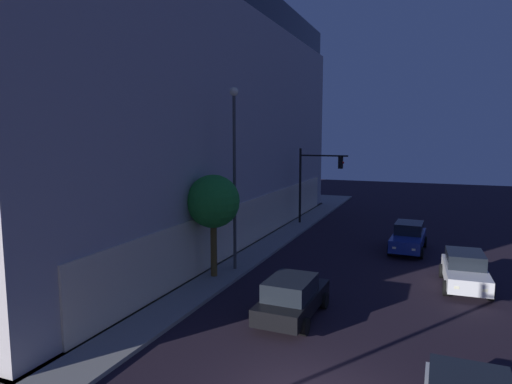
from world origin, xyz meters
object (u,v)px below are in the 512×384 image
(street_lamp_sidewalk, at_px, (234,159))
(sidewalk_tree, at_px, (213,202))
(car_black, at_px, (292,297))
(car_white, at_px, (465,270))
(car_blue, at_px, (408,237))
(modern_building, at_px, (110,116))
(traffic_light_far_corner, at_px, (315,175))

(street_lamp_sidewalk, xyz_separation_m, sidewalk_tree, (-1.46, 0.45, -2.00))
(car_black, distance_m, car_white, 8.88)
(car_black, height_order, car_blue, car_blue)
(modern_building, distance_m, sidewalk_tree, 14.81)
(sidewalk_tree, bearing_deg, traffic_light_far_corner, -4.84)
(street_lamp_sidewalk, relative_size, car_black, 2.08)
(street_lamp_sidewalk, distance_m, car_blue, 12.15)
(traffic_light_far_corner, relative_size, car_black, 1.33)
(traffic_light_far_corner, height_order, car_white, traffic_light_far_corner)
(traffic_light_far_corner, relative_size, sidewalk_tree, 1.18)
(street_lamp_sidewalk, height_order, car_black, street_lamp_sidewalk)
(traffic_light_far_corner, height_order, sidewalk_tree, traffic_light_far_corner)
(traffic_light_far_corner, bearing_deg, street_lamp_sidewalk, 176.59)
(sidewalk_tree, xyz_separation_m, car_black, (-3.12, -4.94, -2.96))
(car_white, bearing_deg, car_blue, 24.85)
(car_blue, bearing_deg, traffic_light_far_corner, 52.92)
(sidewalk_tree, relative_size, car_white, 1.14)
(car_white, bearing_deg, car_black, 134.81)
(modern_building, bearing_deg, car_white, -100.29)
(sidewalk_tree, bearing_deg, car_white, -74.41)
(sidewalk_tree, bearing_deg, modern_building, 58.51)
(modern_building, bearing_deg, sidewalk_tree, -121.49)
(modern_building, distance_m, car_black, 21.31)
(modern_building, distance_m, street_lamp_sidewalk, 14.03)
(sidewalk_tree, height_order, car_black, sidewalk_tree)
(modern_building, relative_size, traffic_light_far_corner, 6.20)
(traffic_light_far_corner, height_order, street_lamp_sidewalk, street_lamp_sidewalk)
(street_lamp_sidewalk, relative_size, car_white, 2.10)
(modern_building, relative_size, car_blue, 7.55)
(modern_building, height_order, sidewalk_tree, modern_building)
(car_black, bearing_deg, car_blue, -15.97)
(modern_building, xyz_separation_m, street_lamp_sidewalk, (-5.90, -12.47, -2.54))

